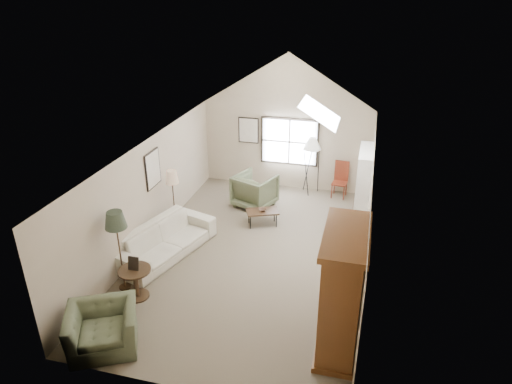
% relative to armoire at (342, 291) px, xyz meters
% --- Properties ---
extents(room_shell, '(5.01, 8.01, 4.00)m').
position_rel_armoire_xyz_m(room_shell, '(-2.18, 2.40, 2.11)').
color(room_shell, '#6D634E').
rests_on(room_shell, ground).
extents(window, '(1.72, 0.08, 1.42)m').
position_rel_armoire_xyz_m(window, '(-2.08, 6.36, 0.35)').
color(window, black).
rests_on(window, room_shell).
extents(skylight, '(0.80, 1.20, 0.52)m').
position_rel_armoire_xyz_m(skylight, '(-0.88, 3.30, 2.12)').
color(skylight, white).
rests_on(skylight, room_shell).
extents(wall_art, '(1.97, 3.71, 0.88)m').
position_rel_armoire_xyz_m(wall_art, '(-4.06, 4.34, 0.63)').
color(wall_art, black).
rests_on(wall_art, room_shell).
extents(armoire, '(0.60, 1.50, 2.20)m').
position_rel_armoire_xyz_m(armoire, '(0.00, 0.00, 0.00)').
color(armoire, brown).
rests_on(armoire, ground).
extents(tv_alcove, '(0.32, 1.30, 2.10)m').
position_rel_armoire_xyz_m(tv_alcove, '(0.16, 4.00, 0.05)').
color(tv_alcove, white).
rests_on(tv_alcove, ground).
extents(media_console, '(0.34, 1.18, 0.60)m').
position_rel_armoire_xyz_m(media_console, '(0.14, 4.00, -0.80)').
color(media_console, '#382316').
rests_on(media_console, ground).
extents(tv_panel, '(0.05, 0.90, 0.55)m').
position_rel_armoire_xyz_m(tv_panel, '(0.14, 4.00, -0.18)').
color(tv_panel, black).
rests_on(tv_panel, media_console).
extents(sofa, '(1.71, 2.75, 0.75)m').
position_rel_armoire_xyz_m(sofa, '(-4.09, 1.91, -0.72)').
color(sofa, beige).
rests_on(sofa, ground).
extents(armchair_near, '(1.48, 1.42, 0.75)m').
position_rel_armoire_xyz_m(armchair_near, '(-3.88, -1.06, -0.73)').
color(armchair_near, '#525C40').
rests_on(armchair_near, ground).
extents(armchair_far, '(1.30, 1.31, 0.94)m').
position_rel_armoire_xyz_m(armchair_far, '(-2.74, 4.84, -0.63)').
color(armchair_far, '#5D6748').
rests_on(armchair_far, ground).
extents(coffee_table, '(0.92, 0.73, 0.41)m').
position_rel_armoire_xyz_m(coffee_table, '(-2.26, 3.79, -0.89)').
color(coffee_table, '#3C2618').
rests_on(coffee_table, ground).
extents(bowl, '(0.25, 0.25, 0.05)m').
position_rel_armoire_xyz_m(bowl, '(-2.26, 3.79, -0.66)').
color(bowl, '#372016').
rests_on(bowl, coffee_table).
extents(side_table, '(0.80, 0.80, 0.64)m').
position_rel_armoire_xyz_m(side_table, '(-3.99, 0.31, -0.78)').
color(side_table, '#3B2918').
rests_on(side_table, ground).
extents(side_chair, '(0.46, 0.46, 1.06)m').
position_rel_armoire_xyz_m(side_chair, '(-0.51, 6.02, -0.57)').
color(side_chair, maroon).
rests_on(side_chair, ground).
extents(tripod_lamp, '(0.62, 0.62, 1.75)m').
position_rel_armoire_xyz_m(tripod_lamp, '(-1.37, 6.10, -0.22)').
color(tripod_lamp, silver).
rests_on(tripod_lamp, ground).
extents(dark_lamp, '(0.54, 0.54, 1.79)m').
position_rel_armoire_xyz_m(dark_lamp, '(-4.38, 0.51, -0.20)').
color(dark_lamp, '#272E20').
rests_on(dark_lamp, ground).
extents(tan_lamp, '(0.40, 0.40, 1.61)m').
position_rel_armoire_xyz_m(tan_lamp, '(-4.38, 3.11, -0.30)').
color(tan_lamp, tan).
rests_on(tan_lamp, ground).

